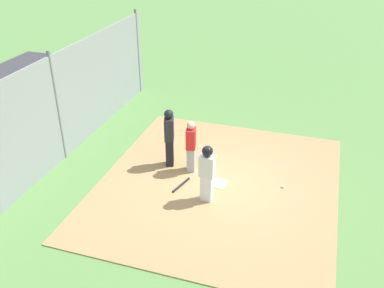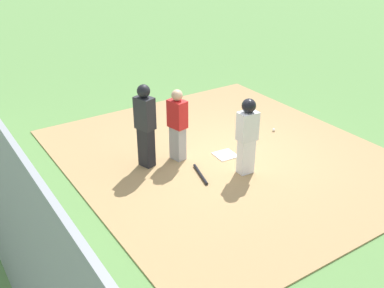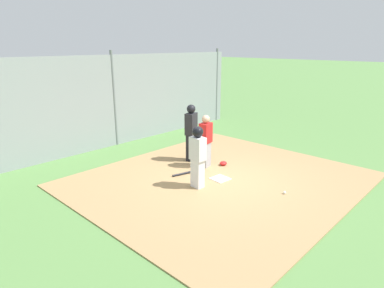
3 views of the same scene
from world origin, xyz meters
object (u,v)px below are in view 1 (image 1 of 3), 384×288
object	(u,v)px
umpire	(169,136)
runner	(207,170)
catcher	(191,146)
home_plate	(218,183)
catcher_mask	(206,162)
baseball_bat	(181,185)
baseball	(283,187)

from	to	relation	value
umpire	runner	xyz separation A→B (m)	(1.36, 1.52, -0.03)
catcher	umpire	bearing A→B (deg)	159.14
catcher	runner	size ratio (longest dim) A/B	0.98
home_plate	catcher	distance (m)	1.31
catcher_mask	runner	bearing A→B (deg)	16.50
catcher	baseball_bat	bearing A→B (deg)	-102.00
home_plate	baseball	world-z (taller)	baseball
home_plate	umpire	distance (m)	1.95
home_plate	catcher_mask	distance (m)	1.09
baseball_bat	baseball	world-z (taller)	baseball
catcher_mask	baseball	bearing A→B (deg)	76.60
umpire	baseball_bat	world-z (taller)	umpire
baseball	umpire	bearing A→B (deg)	-93.70
home_plate	catcher	size ratio (longest dim) A/B	0.28
runner	home_plate	bearing A→B (deg)	-3.80
catcher_mask	umpire	bearing A→B (deg)	-71.43
catcher	runner	bearing A→B (deg)	-68.09
baseball_bat	baseball	size ratio (longest dim) A/B	10.53
catcher	catcher_mask	distance (m)	0.93
runner	baseball_bat	size ratio (longest dim) A/B	2.05
umpire	baseball	distance (m)	3.48
catcher	umpire	xyz separation A→B (m)	(-0.11, -0.69, 0.13)
home_plate	umpire	xyz separation A→B (m)	(-0.56, -1.62, 0.93)
baseball	catcher_mask	bearing A→B (deg)	-103.40
catcher	baseball_bat	distance (m)	1.16
umpire	runner	bearing A→B (deg)	-58.76
runner	umpire	bearing A→B (deg)	51.81
runner	baseball_bat	distance (m)	1.27
catcher	runner	world-z (taller)	runner
umpire	catcher	bearing A→B (deg)	-26.10
home_plate	umpire	size ratio (longest dim) A/B	0.25
baseball_bat	catcher_mask	world-z (taller)	catcher_mask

